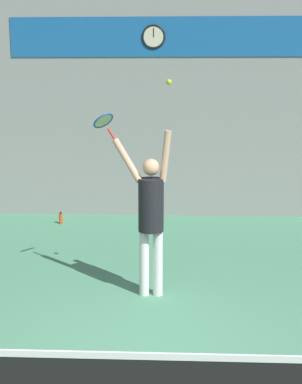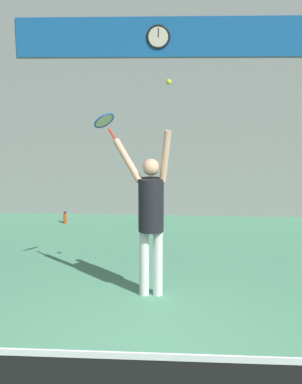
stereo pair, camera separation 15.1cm
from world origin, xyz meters
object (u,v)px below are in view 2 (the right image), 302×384
object	(u,v)px
scoreboard_clock	(158,37)
tennis_player	(151,212)
tennis_racket	(105,122)
water_bottle	(65,218)
tennis_ball	(169,82)

from	to	relation	value
scoreboard_clock	tennis_player	distance (m)	5.11
tennis_racket	water_bottle	bearing A→B (deg)	112.62
tennis_racket	water_bottle	size ratio (longest dim) A/B	1.59
tennis_ball	water_bottle	world-z (taller)	tennis_ball
tennis_racket	tennis_ball	xyz separation A→B (m)	(0.88, -0.50, 0.53)
tennis_racket	scoreboard_clock	bearing A→B (deg)	82.69
tennis_racket	tennis_ball	distance (m)	1.14
tennis_ball	tennis_player	bearing A→B (deg)	158.69
scoreboard_clock	water_bottle	world-z (taller)	scoreboard_clock
tennis_ball	water_bottle	distance (m)	5.12
tennis_player	tennis_racket	distance (m)	1.38
scoreboard_clock	water_bottle	size ratio (longest dim) A/B	1.99
tennis_player	water_bottle	bearing A→B (deg)	118.73
tennis_racket	water_bottle	xyz separation A→B (m)	(-1.34, 3.22, -2.19)
tennis_ball	scoreboard_clock	bearing A→B (deg)	94.67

